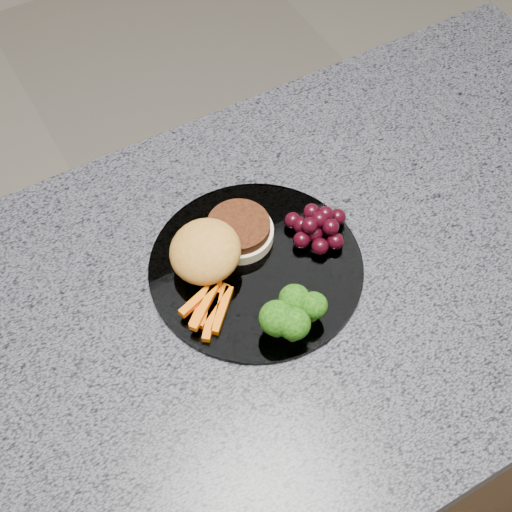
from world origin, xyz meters
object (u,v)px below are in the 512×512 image
at_px(island_cabinet, 264,436).
at_px(burger, 218,246).
at_px(plate, 256,267).
at_px(grape_bunch, 318,226).

bearing_deg(island_cabinet, burger, 110.00).
bearing_deg(burger, island_cabinet, -92.01).
height_order(island_cabinet, plate, plate).
relative_size(island_cabinet, plate, 4.62).
relative_size(island_cabinet, burger, 7.21).
distance_m(island_cabinet, grape_bunch, 0.50).
xyz_separation_m(island_cabinet, plate, (0.01, 0.04, 0.47)).
bearing_deg(plate, grape_bunch, 1.78).
bearing_deg(burger, plate, -69.79).
relative_size(island_cabinet, grape_bunch, 15.23).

